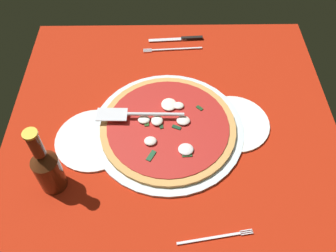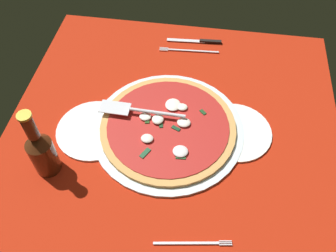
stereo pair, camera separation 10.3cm
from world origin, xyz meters
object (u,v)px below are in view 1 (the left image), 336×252
Objects in this scene: dinner_plate_right at (233,123)px; place_setting_far at (177,45)px; pizza at (168,126)px; dinner_plate_left at (94,140)px; beer_bottle at (47,168)px; pizza_server at (137,114)px.

dinner_plate_right is 39.06cm from place_setting_far.
pizza is at bearing -174.24° from dinner_plate_right.
pizza is 37.94cm from place_setting_far.
dinner_plate_left and dinner_plate_right have the same top height.
dinner_plate_right is at bearing 5.76° from pizza.
pizza is at bearing 9.33° from dinner_plate_left.
dinner_plate_right is 52.88cm from beer_bottle.
beer_bottle is (-33.07, -54.96, 7.98)cm from place_setting_far.
pizza_server is 37.42cm from place_setting_far.
dinner_plate_left is 1.03× the size of dinner_plate_right.
beer_bottle is at bearing 55.35° from place_setting_far.
place_setting_far is at bearing 58.97° from beer_bottle.
place_setting_far is at bearing 84.60° from pizza.
beer_bottle reaches higher than dinner_plate_left.
beer_bottle reaches higher than place_setting_far.
pizza is (-19.16, -1.93, 1.39)cm from dinner_plate_right.
pizza_server reaches higher than dinner_plate_left.
dinner_plate_right is 0.93× the size of beer_bottle.
place_setting_far is (12.44, 35.07, -3.89)cm from pizza_server.
pizza is 1.74× the size of beer_bottle.
place_setting_far is (3.57, 37.74, -1.53)cm from pizza.
dinner_plate_right is at bearing 21.48° from beer_bottle.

